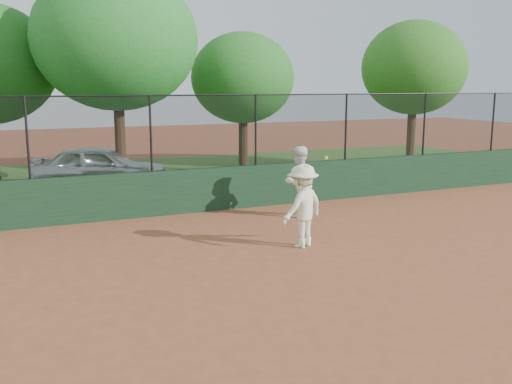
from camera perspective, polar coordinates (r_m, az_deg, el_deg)
name	(u,v)px	position (r m, az deg, el deg)	size (l,w,h in m)	color
ground	(266,283)	(10.20, 0.99, -9.08)	(80.00, 80.00, 0.00)	#985131
back_wall	(171,192)	(15.51, -8.49, -0.04)	(26.00, 0.20, 1.20)	#1B3C22
grass_strip	(126,181)	(21.36, -12.86, 1.10)	(36.00, 12.00, 0.01)	#2C571B
parked_car	(101,168)	(19.56, -15.28, 2.35)	(1.78, 4.43, 1.51)	silver
player_second	(299,182)	(15.11, 4.29, 1.05)	(0.91, 0.71, 1.87)	white
player_main	(302,206)	(12.25, 4.67, -1.38)	(1.33, 1.07, 2.00)	white
fence_assembly	(168,132)	(15.28, -8.76, 5.98)	(26.00, 0.06, 2.00)	black
tree_2	(116,39)	(19.79, -13.84, 14.60)	(5.40, 4.91, 7.26)	#472C19
tree_3	(243,78)	(22.71, -1.32, 11.31)	(4.09, 3.72, 5.49)	#402915
tree_4	(414,68)	(24.59, 15.55, 11.85)	(4.39, 3.99, 6.04)	#4C331B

